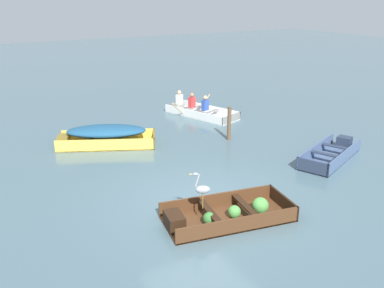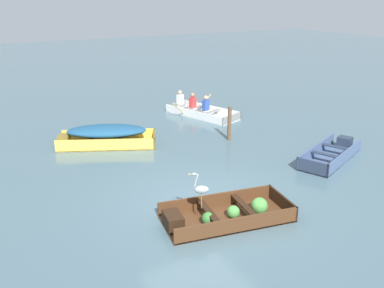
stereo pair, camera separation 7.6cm
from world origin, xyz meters
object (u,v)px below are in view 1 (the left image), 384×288
Objects in this scene: skiff_yellow_near_moored at (105,134)px; heron_on_dinghy at (202,189)px; skiff_slate_blue_mid_moored at (332,154)px; mooring_post at (229,124)px; dinghy_dark_varnish_foreground at (227,214)px; rowboat_white_with_crew at (198,110)px.

heron_on_dinghy reaches higher than skiff_yellow_near_moored.
heron_on_dinghy is (0.10, -6.09, 0.47)m from skiff_yellow_near_moored.
skiff_yellow_near_moored is 7.37m from skiff_slate_blue_mid_moored.
heron_on_dinghy reaches higher than mooring_post.
skiff_yellow_near_moored reaches higher than dinghy_dark_varnish_foreground.
dinghy_dark_varnish_foreground is 3.68× the size of heron_on_dinghy.
skiff_slate_blue_mid_moored is 0.90× the size of rowboat_white_with_crew.
skiff_slate_blue_mid_moored is at bearing 17.29° from dinghy_dark_varnish_foreground.
heron_on_dinghy is 0.71× the size of mooring_post.
rowboat_white_with_crew is 4.01× the size of heron_on_dinghy.
mooring_post is at bearing 120.13° from skiff_slate_blue_mid_moored.
skiff_yellow_near_moored is at bearing 158.55° from mooring_post.
rowboat_white_with_crew is at bearing 21.17° from skiff_yellow_near_moored.
heron_on_dinghy reaches higher than dinghy_dark_varnish_foreground.
dinghy_dark_varnish_foreground is 8.94m from rowboat_white_with_crew.
skiff_slate_blue_mid_moored is 3.61× the size of heron_on_dinghy.
heron_on_dinghy is at bearing -130.36° from mooring_post.
dinghy_dark_varnish_foreground is at bearing -9.03° from heron_on_dinghy.
mooring_post reaches higher than rowboat_white_with_crew.
dinghy_dark_varnish_foreground is 0.97m from heron_on_dinghy.
skiff_yellow_near_moored is (-0.70, 6.19, 0.28)m from dinghy_dark_varnish_foreground.
skiff_yellow_near_moored is 5.02m from rowboat_white_with_crew.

